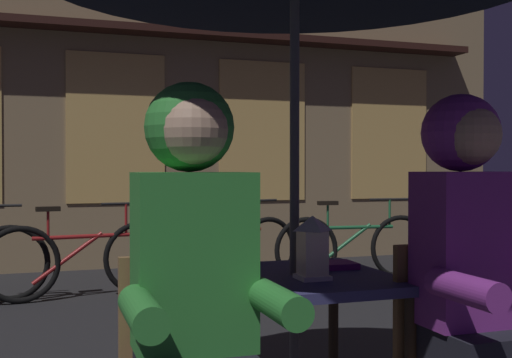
% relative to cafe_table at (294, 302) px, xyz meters
% --- Properties ---
extents(cafe_table, '(0.72, 0.72, 0.74)m').
position_rel_cafe_table_xyz_m(cafe_table, '(0.00, 0.00, 0.00)').
color(cafe_table, navy).
rests_on(cafe_table, ground_plane).
extents(lantern, '(0.11, 0.11, 0.23)m').
position_rel_cafe_table_xyz_m(lantern, '(0.02, -0.11, 0.22)').
color(lantern, white).
rests_on(lantern, cafe_table).
extents(chair_right, '(0.40, 0.40, 0.87)m').
position_rel_cafe_table_xyz_m(chair_right, '(0.48, -0.37, -0.15)').
color(chair_right, olive).
rests_on(chair_right, ground_plane).
extents(person_left_hooded, '(0.45, 0.56, 1.40)m').
position_rel_cafe_table_xyz_m(person_left_hooded, '(-0.48, -0.43, 0.21)').
color(person_left_hooded, black).
rests_on(person_left_hooded, ground_plane).
extents(person_right_hooded, '(0.45, 0.56, 1.40)m').
position_rel_cafe_table_xyz_m(person_right_hooded, '(0.48, -0.43, 0.21)').
color(person_right_hooded, black).
rests_on(person_right_hooded, ground_plane).
extents(shopfront_building, '(10.00, 0.93, 6.20)m').
position_rel_cafe_table_xyz_m(shopfront_building, '(-0.13, 5.40, 2.45)').
color(shopfront_building, '#937A56').
rests_on(shopfront_building, ground_plane).
extents(bicycle_third, '(1.67, 0.25, 0.84)m').
position_rel_cafe_table_xyz_m(bicycle_third, '(-0.59, 3.51, -0.29)').
color(bicycle_third, black).
rests_on(bicycle_third, ground_plane).
extents(bicycle_fourth, '(1.65, 0.44, 0.84)m').
position_rel_cafe_table_xyz_m(bicycle_fourth, '(0.71, 3.58, -0.29)').
color(bicycle_fourth, black).
rests_on(bicycle_fourth, ground_plane).
extents(bicycle_fifth, '(1.68, 0.19, 0.84)m').
position_rel_cafe_table_xyz_m(bicycle_fifth, '(2.07, 3.53, -0.29)').
color(bicycle_fifth, black).
rests_on(bicycle_fifth, ground_plane).
extents(book, '(0.21, 0.15, 0.02)m').
position_rel_cafe_table_xyz_m(book, '(0.20, 0.10, 0.11)').
color(book, '#661E7A').
rests_on(book, cafe_table).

